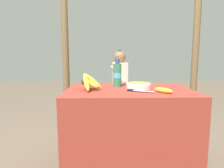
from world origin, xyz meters
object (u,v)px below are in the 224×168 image
(water_bottle, at_px, (117,75))
(seated_vendor, at_px, (116,82))
(knife, at_px, (136,91))
(support_post_near, at_px, (65,46))
(wooden_bench, at_px, (132,98))
(loose_banana_front, at_px, (163,90))
(banana_bunch_ripe, at_px, (89,82))
(serving_bowl, at_px, (139,85))
(banana_bunch_green, at_px, (161,89))
(support_post_far, at_px, (196,46))

(water_bottle, relative_size, seated_vendor, 0.28)
(water_bottle, xyz_separation_m, knife, (0.14, -0.28, -0.11))
(knife, height_order, support_post_near, support_post_near)
(wooden_bench, bearing_deg, support_post_near, 166.32)
(loose_banana_front, bearing_deg, wooden_bench, 93.28)
(support_post_near, bearing_deg, banana_bunch_ripe, -71.13)
(banana_bunch_ripe, height_order, knife, banana_bunch_ripe)
(banana_bunch_ripe, relative_size, loose_banana_front, 1.91)
(serving_bowl, distance_m, water_bottle, 0.24)
(banana_bunch_green, relative_size, support_post_far, 0.12)
(water_bottle, xyz_separation_m, wooden_bench, (0.28, 0.99, -0.44))
(serving_bowl, distance_m, support_post_far, 1.79)
(loose_banana_front, distance_m, support_post_far, 1.88)
(support_post_near, bearing_deg, serving_bowl, -55.49)
(serving_bowl, bearing_deg, knife, -105.14)
(knife, distance_m, banana_bunch_green, 1.40)
(water_bottle, xyz_separation_m, seated_vendor, (0.03, 0.95, -0.19))
(water_bottle, distance_m, support_post_far, 1.81)
(loose_banana_front, bearing_deg, support_post_near, 124.77)
(knife, xyz_separation_m, seated_vendor, (-0.11, 1.23, -0.09))
(seated_vendor, xyz_separation_m, banana_bunch_green, (0.67, 0.04, -0.11))
(serving_bowl, height_order, water_bottle, water_bottle)
(serving_bowl, relative_size, knife, 1.01)
(serving_bowl, relative_size, banana_bunch_green, 0.82)
(serving_bowl, distance_m, support_post_near, 1.69)
(wooden_bench, relative_size, seated_vendor, 1.35)
(support_post_far, bearing_deg, banana_bunch_green, -157.40)
(loose_banana_front, distance_m, banana_bunch_green, 1.39)
(serving_bowl, relative_size, loose_banana_front, 1.41)
(banana_bunch_ripe, distance_m, banana_bunch_green, 1.53)
(water_bottle, bearing_deg, support_post_far, 43.75)
(banana_bunch_ripe, bearing_deg, loose_banana_front, -14.30)
(serving_bowl, relative_size, wooden_bench, 0.15)
(loose_banana_front, distance_m, knife, 0.22)
(serving_bowl, relative_size, seated_vendor, 0.21)
(seated_vendor, bearing_deg, wooden_bench, -173.86)
(knife, xyz_separation_m, support_post_far, (1.14, 1.51, 0.44))
(knife, relative_size, banana_bunch_green, 0.81)
(banana_bunch_ripe, relative_size, support_post_near, 0.13)
(loose_banana_front, relative_size, support_post_near, 0.07)
(banana_bunch_green, relative_size, support_post_near, 0.12)
(water_bottle, height_order, knife, water_bottle)
(seated_vendor, relative_size, banana_bunch_green, 3.92)
(knife, bearing_deg, support_post_far, 79.89)
(serving_bowl, height_order, support_post_near, support_post_near)
(water_bottle, bearing_deg, wooden_bench, 74.42)
(banana_bunch_green, height_order, support_post_far, support_post_far)
(loose_banana_front, distance_m, wooden_bench, 1.37)
(loose_banana_front, xyz_separation_m, wooden_bench, (-0.08, 1.32, -0.35))
(support_post_far, bearing_deg, support_post_near, 180.00)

